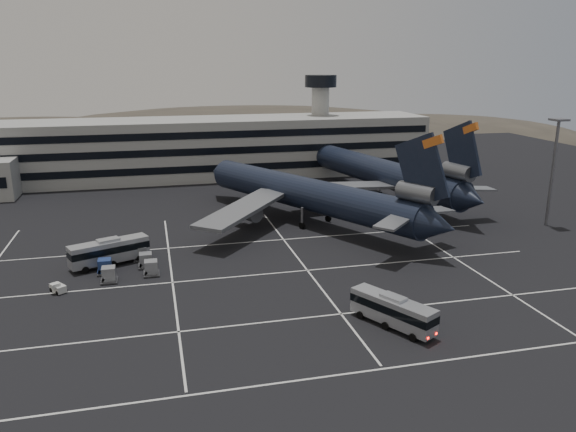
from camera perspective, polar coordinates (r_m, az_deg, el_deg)
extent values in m
plane|color=black|center=(70.75, -6.61, -7.48)|extent=(260.00, 260.00, 0.00)
cube|color=silver|center=(51.40, -3.28, -16.88)|extent=(90.00, 0.25, 0.01)
cube|color=silver|center=(61.73, -5.38, -11.02)|extent=(90.00, 0.25, 0.01)
cube|color=silver|center=(74.43, -7.01, -6.29)|extent=(90.00, 0.25, 0.01)
cube|color=silver|center=(87.52, -8.14, -2.96)|extent=(90.00, 0.25, 0.01)
cube|color=silver|center=(75.91, -11.72, -6.07)|extent=(0.25, 55.00, 0.01)
cube|color=silver|center=(78.39, 1.58, -5.03)|extent=(0.25, 55.00, 0.01)
cube|color=silver|center=(86.56, 15.79, -3.62)|extent=(0.25, 55.00, 0.01)
cube|color=gray|center=(138.47, -10.59, 6.75)|extent=(120.00, 18.00, 14.00)
cube|color=black|center=(130.14, -10.27, 4.65)|extent=(118.00, 0.20, 1.60)
cube|color=black|center=(129.46, -10.35, 6.39)|extent=(118.00, 0.20, 1.60)
cube|color=black|center=(128.94, -10.43, 8.01)|extent=(118.00, 0.20, 1.60)
cylinder|color=gray|center=(146.06, 3.27, 9.02)|extent=(4.40, 4.40, 22.00)
cylinder|color=black|center=(145.21, 3.34, 13.53)|extent=(8.00, 8.00, 3.00)
ellipsoid|color=#38332B|center=(243.48, -26.17, 4.97)|extent=(196.00, 140.00, 32.00)
ellipsoid|color=#38332B|center=(241.23, -4.68, 5.70)|extent=(252.00, 180.00, 44.00)
ellipsoid|color=#38332B|center=(265.07, 12.77, 7.24)|extent=(168.00, 120.00, 24.00)
cylinder|color=slate|center=(104.91, 25.26, 3.87)|extent=(0.50, 0.50, 18.00)
cube|color=slate|center=(103.69, 25.84, 8.79)|extent=(2.40, 2.40, 0.35)
cylinder|color=black|center=(97.33, 2.00, 2.27)|extent=(27.69, 44.92, 5.60)
cone|color=black|center=(117.13, -6.98, 4.43)|extent=(7.06, 6.62, 5.60)
cone|color=black|center=(81.09, 15.14, -1.00)|extent=(6.81, 6.79, 5.04)
cube|color=black|center=(81.25, 13.44, 4.52)|extent=(4.93, 8.58, 10.97)
cube|color=orange|center=(79.76, 14.52, 7.31)|extent=(2.02, 3.11, 2.24)
cylinder|color=#595B60|center=(82.20, 13.01, 2.32)|extent=(5.22, 6.56, 2.70)
cube|color=slate|center=(80.03, 10.83, -0.50)|extent=(7.79, 7.30, 0.87)
cube|color=slate|center=(86.68, 14.20, 0.53)|extent=(8.10, 5.18, 0.87)
cube|color=slate|center=(91.05, -4.55, 0.77)|extent=(18.28, 20.44, 1.75)
cylinder|color=#595B60|center=(95.56, -4.21, 0.43)|extent=(4.99, 6.12, 2.70)
cube|color=slate|center=(107.67, 6.04, 3.05)|extent=(22.47, 7.88, 1.75)
cylinder|color=#595B60|center=(107.89, 3.77, 2.20)|extent=(4.99, 6.12, 2.70)
cylinder|color=slate|center=(109.26, -3.63, 2.10)|extent=(0.44, 0.44, 3.00)
cylinder|color=black|center=(109.66, -3.62, 1.26)|extent=(0.96, 1.21, 1.10)
cylinder|color=slate|center=(94.53, 1.43, -0.01)|extent=(0.44, 0.44, 3.00)
cylinder|color=black|center=(94.99, 1.42, -0.97)|extent=(0.96, 1.21, 1.10)
cylinder|color=slate|center=(98.90, 4.12, 0.66)|extent=(0.44, 0.44, 3.00)
cylinder|color=black|center=(99.34, 4.10, -0.26)|extent=(0.96, 1.21, 1.10)
cylinder|color=black|center=(117.87, 9.40, 4.41)|extent=(15.50, 48.11, 5.60)
cone|color=black|center=(139.72, 3.20, 6.32)|extent=(6.42, 5.57, 5.60)
cone|color=black|center=(97.96, 18.30, 1.56)|extent=(5.97, 5.94, 5.04)
cube|color=black|center=(99.03, 17.27, 6.17)|extent=(2.47, 9.37, 10.97)
cube|color=orange|center=(97.41, 18.07, 8.46)|extent=(1.21, 3.27, 2.24)
cylinder|color=#595B60|center=(99.94, 16.92, 4.35)|extent=(3.89, 6.43, 2.70)
cube|color=slate|center=(98.26, 14.76, 2.24)|extent=(8.16, 5.98, 0.87)
cube|color=slate|center=(103.83, 18.30, 2.66)|extent=(7.51, 3.21, 0.87)
cylinder|color=slate|center=(118.47, 9.33, 2.99)|extent=(0.44, 0.44, 3.00)
cylinder|color=black|center=(118.84, 9.30, 2.21)|extent=(0.72, 1.18, 1.10)
cube|color=#9FA1A8|center=(61.52, 10.59, -9.41)|extent=(6.73, 9.88, 2.73)
cube|color=black|center=(61.39, 10.61, -9.13)|extent=(6.81, 9.96, 0.86)
cube|color=#9FA1A8|center=(60.90, 10.67, -8.11)|extent=(2.57, 3.09, 0.32)
cylinder|color=black|center=(59.49, 12.56, -11.97)|extent=(0.67, 0.91, 0.87)
cylinder|color=black|center=(61.19, 13.83, -11.24)|extent=(0.67, 0.91, 0.87)
cylinder|color=black|center=(61.31, 9.87, -10.94)|extent=(0.67, 0.91, 0.87)
cylinder|color=black|center=(62.96, 11.17, -10.28)|extent=(0.67, 0.91, 0.87)
cylinder|color=black|center=(63.27, 7.35, -9.96)|extent=(0.67, 0.91, 0.87)
cylinder|color=black|center=(64.87, 8.68, -9.35)|extent=(0.67, 0.91, 0.87)
cube|color=#FF0C05|center=(58.88, 14.05, -11.95)|extent=(0.23, 0.17, 0.20)
cube|color=#FF0C05|center=(59.98, 14.84, -11.48)|extent=(0.23, 0.17, 0.20)
cube|color=#9FA1A8|center=(81.71, -17.70, -3.43)|extent=(10.91, 6.43, 2.94)
cube|color=black|center=(81.60, -17.72, -3.19)|extent=(10.99, 6.51, 0.93)
cube|color=#9FA1A8|center=(81.21, -17.80, -2.33)|extent=(3.32, 2.59, 0.34)
cylinder|color=black|center=(82.29, -14.85, -4.20)|extent=(0.99, 0.65, 0.94)
cylinder|color=black|center=(84.47, -15.48, -3.73)|extent=(0.99, 0.65, 0.94)
cylinder|color=black|center=(81.10, -17.33, -4.69)|extent=(0.99, 0.65, 0.94)
cylinder|color=black|center=(83.31, -17.90, -4.20)|extent=(0.99, 0.65, 0.94)
cylinder|color=black|center=(80.08, -19.87, -5.19)|extent=(0.99, 0.65, 0.94)
cylinder|color=black|center=(82.31, -20.38, -4.67)|extent=(0.99, 0.65, 0.94)
cube|color=silver|center=(74.99, -22.30, -6.80)|extent=(2.16, 2.40, 0.87)
cube|color=silver|center=(74.37, -22.18, -6.49)|extent=(1.36, 1.31, 0.48)
cylinder|color=black|center=(74.22, -22.38, -7.25)|extent=(0.48, 0.56, 0.54)
cylinder|color=black|center=(74.64, -21.65, -7.05)|extent=(0.48, 0.56, 0.54)
cylinder|color=black|center=(75.53, -22.91, -6.92)|extent=(0.48, 0.56, 0.54)
cylinder|color=black|center=(75.94, -22.19, -6.72)|extent=(0.48, 0.56, 0.54)
cube|color=#2D2D30|center=(76.28, -17.69, -6.26)|extent=(2.52, 2.77, 0.20)
cylinder|color=black|center=(76.30, -17.68, -6.30)|extent=(0.11, 0.22, 0.22)
cube|color=gray|center=(75.93, -17.75, -5.58)|extent=(2.00, 2.00, 1.74)
cube|color=#2D2D30|center=(77.09, -13.69, -5.71)|extent=(2.52, 2.77, 0.20)
cylinder|color=black|center=(77.12, -13.69, -5.76)|extent=(0.11, 0.22, 0.22)
cube|color=gray|center=(76.76, -13.74, -5.04)|extent=(2.00, 2.00, 1.74)
cube|color=#2D2D30|center=(79.30, -18.05, -5.45)|extent=(2.52, 2.77, 0.20)
cylinder|color=black|center=(79.32, -18.05, -5.49)|extent=(0.11, 0.22, 0.22)
cube|color=navy|center=(78.97, -18.11, -4.79)|extent=(2.00, 2.00, 1.74)
cube|color=#2D2D30|center=(80.09, -14.21, -4.94)|extent=(2.52, 2.77, 0.20)
cylinder|color=black|center=(80.11, -14.21, -4.98)|extent=(0.11, 0.22, 0.22)
cube|color=gray|center=(79.76, -14.26, -4.29)|extent=(2.00, 2.00, 1.74)
cube|color=#2D2D30|center=(82.34, -18.39, -4.70)|extent=(2.52, 2.77, 0.20)
cylinder|color=black|center=(82.36, -18.39, -4.74)|extent=(0.11, 0.22, 0.22)
cube|color=gray|center=(82.02, -18.45, -4.07)|extent=(2.00, 2.00, 1.74)
cube|color=#2D2D30|center=(83.10, -14.69, -4.22)|extent=(2.52, 2.77, 0.20)
cylinder|color=black|center=(83.12, -14.69, -4.26)|extent=(0.11, 0.22, 0.22)
cube|color=gray|center=(82.79, -14.74, -3.59)|extent=(2.00, 2.00, 1.74)
cube|color=#2D2D30|center=(85.40, -18.70, -4.00)|extent=(2.52, 2.77, 0.20)
cylinder|color=black|center=(85.42, -18.70, -4.04)|extent=(0.11, 0.22, 0.22)
cube|color=navy|center=(85.09, -18.76, -3.39)|extent=(2.00, 2.00, 1.74)
cube|color=#2D2D30|center=(86.13, -15.13, -3.54)|extent=(2.52, 2.77, 0.20)
cylinder|color=black|center=(86.15, -15.13, -3.59)|extent=(0.11, 0.22, 0.22)
cube|color=gray|center=(85.83, -15.18, -2.93)|extent=(2.00, 2.00, 1.74)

